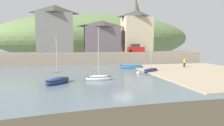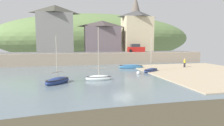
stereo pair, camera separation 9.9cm
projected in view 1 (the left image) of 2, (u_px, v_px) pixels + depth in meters
The scene contains 14 objects.
ground at pixel (173, 98), 14.94m from camera, with size 48.00×41.00×0.61m.
quay_seawall at pixel (100, 58), 40.68m from camera, with size 48.00×9.40×2.40m.
hillside_backdrop at pixel (96, 38), 77.68m from camera, with size 80.00×44.00×19.00m.
waterfront_building_left at pixel (55, 28), 45.22m from camera, with size 8.67×5.19×11.30m.
waterfront_building_centre at pixel (102, 36), 48.03m from camera, with size 9.23×5.17×7.90m.
waterfront_building_right at pixel (137, 31), 50.03m from camera, with size 7.85×5.61×10.85m.
church_with_spire at pixel (135, 22), 53.85m from camera, with size 3.00×3.00×15.71m.
sailboat_nearest_shore at pixel (131, 67), 33.74m from camera, with size 4.56×1.93×0.87m.
fishing_boat_green at pixel (58, 81), 20.87m from camera, with size 3.29×3.36×5.54m.
sailboat_white_hull at pixel (99, 78), 22.80m from camera, with size 3.25×1.11×6.64m.
sailboat_tall_mast at pixel (151, 70), 29.40m from camera, with size 3.46×2.71×5.61m.
parked_car_near_slipway at pixel (136, 49), 45.74m from camera, with size 4.25×2.10×1.95m.
person_on_slipway at pixel (184, 62), 34.31m from camera, with size 0.34×0.34×1.62m.
mooring_buoy at pixel (138, 73), 27.32m from camera, with size 0.52×0.52×0.52m.
Camera 1 is at (-6.71, -22.61, 4.51)m, focal length 29.82 mm.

